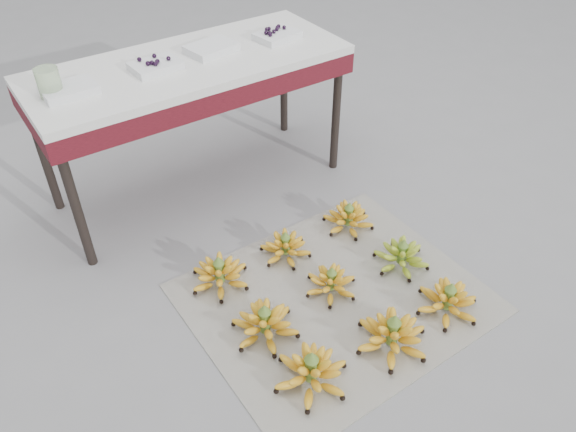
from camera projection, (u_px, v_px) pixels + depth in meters
ground at (336, 283)px, 2.62m from camera, size 60.00×60.00×0.00m
newspaper_mat at (335, 298)px, 2.54m from camera, size 1.26×1.06×0.01m
bunch_front_left at (311, 372)px, 2.16m from camera, size 0.36×0.36×0.18m
bunch_front_center at (392, 335)px, 2.30m from camera, size 0.39×0.39×0.19m
bunch_front_right at (448, 301)px, 2.45m from camera, size 0.36×0.36×0.17m
bunch_mid_left at (265, 324)px, 2.35m from camera, size 0.35×0.35×0.18m
bunch_mid_center at (331, 283)px, 2.55m from camera, size 0.31×0.31×0.15m
bunch_mid_right at (401, 256)px, 2.67m from camera, size 0.33×0.33×0.16m
bunch_back_left at (220, 274)px, 2.58m from camera, size 0.36×0.36×0.17m
bunch_back_center at (285, 247)px, 2.73m from camera, size 0.25×0.25×0.15m
bunch_back_right at (348, 218)px, 2.89m from camera, size 0.30×0.30×0.16m
vendor_table at (190, 77)px, 2.79m from camera, size 1.58×0.63×0.76m
tray_far_left at (69, 90)px, 2.45m from camera, size 0.23×0.17×0.04m
tray_left at (155, 65)px, 2.64m from camera, size 0.24×0.18×0.06m
tray_right at (211, 48)px, 2.80m from camera, size 0.26×0.21×0.04m
tray_far_right at (277, 35)px, 2.93m from camera, size 0.24×0.19×0.06m
glass_jar at (49, 83)px, 2.41m from camera, size 0.13×0.13×0.13m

